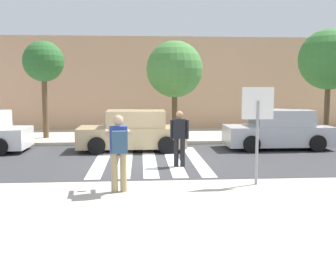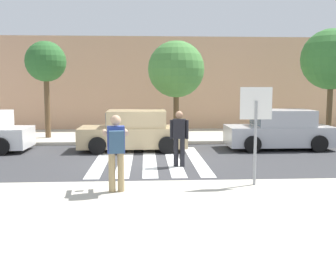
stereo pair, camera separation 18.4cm
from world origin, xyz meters
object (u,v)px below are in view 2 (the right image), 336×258
at_px(street_tree_center, 176,70).
at_px(parked_car_tan, 134,132).
at_px(street_tree_west, 46,63).
at_px(street_tree_east, 332,60).
at_px(pedestrian_crossing, 179,135).
at_px(photographer_with_backpack, 116,146).
at_px(parked_car_silver, 280,131).
at_px(stop_sign, 256,114).

bearing_deg(street_tree_center, parked_car_tan, -129.08).
height_order(street_tree_west, street_tree_east, street_tree_east).
relative_size(street_tree_west, street_tree_center, 1.00).
bearing_deg(pedestrian_crossing, street_tree_west, 132.25).
distance_m(photographer_with_backpack, parked_car_silver, 8.79).
distance_m(stop_sign, street_tree_west, 11.45).
height_order(pedestrian_crossing, street_tree_west, street_tree_west).
bearing_deg(pedestrian_crossing, parked_car_silver, 36.54).
bearing_deg(pedestrian_crossing, stop_sign, -61.22).
bearing_deg(parked_car_tan, pedestrian_crossing, -64.80).
bearing_deg(photographer_with_backpack, parked_car_tan, 88.21).
relative_size(parked_car_silver, street_tree_west, 0.95).
bearing_deg(parked_car_silver, pedestrian_crossing, -143.46).
height_order(pedestrian_crossing, street_tree_east, street_tree_east).
xyz_separation_m(stop_sign, photographer_with_backpack, (-3.25, -0.46, -0.67)).
bearing_deg(street_tree_center, street_tree_east, -2.39).
bearing_deg(stop_sign, street_tree_west, 128.41).
xyz_separation_m(parked_car_tan, parked_car_silver, (5.74, -0.00, 0.00)).
relative_size(stop_sign, street_tree_center, 0.54).
height_order(photographer_with_backpack, parked_car_tan, photographer_with_backpack).
xyz_separation_m(street_tree_west, street_tree_east, (12.62, -0.94, 0.12)).
xyz_separation_m(parked_car_tan, street_tree_east, (8.63, 1.93, 2.90)).
xyz_separation_m(photographer_with_backpack, pedestrian_crossing, (1.68, 3.32, -0.19)).
bearing_deg(photographer_with_backpack, parked_car_silver, 47.46).
bearing_deg(photographer_with_backpack, street_tree_center, 77.02).
bearing_deg(parked_car_silver, parked_car_tan, 180.00).
distance_m(stop_sign, parked_car_tan, 6.83).
distance_m(street_tree_west, street_tree_east, 12.65).
bearing_deg(street_tree_center, parked_car_silver, -29.39).
distance_m(parked_car_tan, street_tree_west, 5.64).
height_order(photographer_with_backpack, street_tree_east, street_tree_east).
bearing_deg(parked_car_silver, street_tree_east, 33.70).
xyz_separation_m(stop_sign, parked_car_silver, (2.68, 6.01, -1.11)).
bearing_deg(pedestrian_crossing, photographer_with_backpack, -116.91).
height_order(parked_car_silver, street_tree_west, street_tree_west).
relative_size(pedestrian_crossing, street_tree_east, 0.36).
bearing_deg(parked_car_tan, parked_car_silver, -0.00).
bearing_deg(photographer_with_backpack, street_tree_west, 112.05).
distance_m(photographer_with_backpack, street_tree_east, 12.44).
xyz_separation_m(stop_sign, pedestrian_crossing, (-1.57, 2.86, -0.86)).
relative_size(pedestrian_crossing, parked_car_tan, 0.42).
xyz_separation_m(stop_sign, street_tree_center, (-1.25, 8.22, 1.36)).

